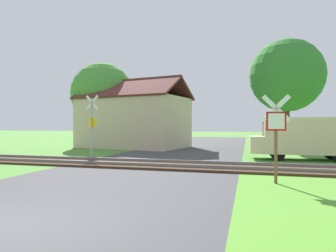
{
  "coord_description": "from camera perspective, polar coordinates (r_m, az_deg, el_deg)",
  "views": [
    {
      "loc": [
        4.23,
        -4.28,
        1.84
      ],
      "look_at": [
        0.5,
        9.56,
        1.8
      ],
      "focal_mm": 32.0,
      "sensor_mm": 36.0,
      "label": 1
    }
  ],
  "objects": [
    {
      "name": "road_asphalt",
      "position": [
        7.79,
        -18.85,
        -13.49
      ],
      "size": [
        7.8,
        80.0,
        0.01
      ],
      "primitive_type": "cube",
      "color": "#424244",
      "rests_on": "ground"
    },
    {
      "name": "rail_track",
      "position": [
        13.64,
        -3.15,
        -7.35
      ],
      "size": [
        60.0,
        2.6,
        0.22
      ],
      "color": "#422D1E",
      "rests_on": "ground"
    },
    {
      "name": "stop_sign_near",
      "position": [
        10.0,
        19.88,
        -0.81
      ],
      "size": [
        0.88,
        0.16,
        2.81
      ],
      "rotation": [
        0.0,
        0.0,
        3.22
      ],
      "color": "brown",
      "rests_on": "ground"
    },
    {
      "name": "crossing_sign_far",
      "position": [
        17.68,
        -14.31,
        0.82
      ],
      "size": [
        0.87,
        0.19,
        3.57
      ],
      "rotation": [
        0.0,
        0.0,
        -0.17
      ],
      "color": "#9E9EA5",
      "rests_on": "ground"
    },
    {
      "name": "house",
      "position": [
        25.01,
        -6.52,
        0.93
      ],
      "size": [
        9.59,
        7.17,
        5.71
      ],
      "rotation": [
        0.0,
        0.0,
        -0.19
      ],
      "color": "#C6B293",
      "rests_on": "ground"
    },
    {
      "name": "tree_right",
      "position": [
        24.09,
        21.67,
        8.89
      ],
      "size": [
        5.37,
        5.37,
        8.2
      ],
      "color": "#513823",
      "rests_on": "ground"
    },
    {
      "name": "tree_left",
      "position": [
        27.39,
        -12.42,
        6.05
      ],
      "size": [
        5.45,
        5.45,
        7.38
      ],
      "color": "#513823",
      "rests_on": "ground"
    },
    {
      "name": "mail_truck",
      "position": [
        17.35,
        24.05,
        -1.84
      ],
      "size": [
        4.94,
        2.01,
        2.24
      ],
      "rotation": [
        0.0,
        0.0,
        1.59
      ],
      "color": "beige",
      "rests_on": "ground"
    }
  ]
}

